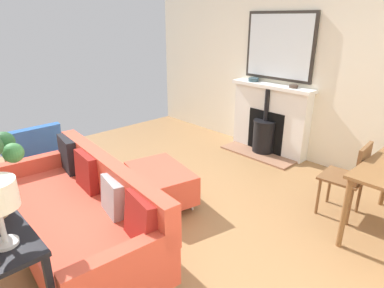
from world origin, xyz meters
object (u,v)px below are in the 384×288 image
armchair_accent (33,149)px  sofa (80,213)px  fireplace (268,123)px  ottoman (161,183)px  mantel_bowl_far (294,86)px  dining_chair_near_fireplace (351,174)px  mantel_bowl_near (253,79)px

armchair_accent → sofa: bearing=83.6°
fireplace → sofa: (3.19, 0.20, -0.12)m
sofa → ottoman: size_ratio=2.37×
mantel_bowl_far → dining_chair_near_fireplace: bearing=54.1°
mantel_bowl_near → sofa: bearing=9.7°
fireplace → dining_chair_near_fireplace: (0.92, 1.65, 0.02)m
dining_chair_near_fireplace → sofa: bearing=-32.5°
mantel_bowl_far → ottoman: size_ratio=0.14×
mantel_bowl_near → armchair_accent: mantel_bowl_near is taller
sofa → ottoman: sofa is taller
ottoman → armchair_accent: bearing=-63.0°
sofa → dining_chair_near_fireplace: dining_chair_near_fireplace is taller
mantel_bowl_far → armchair_accent: 3.60m
ottoman → dining_chair_near_fireplace: 2.02m
fireplace → sofa: fireplace is taller
ottoman → mantel_bowl_far: bearing=173.3°
fireplace → ottoman: fireplace is taller
mantel_bowl_near → sofa: (3.21, 0.55, -0.75)m
mantel_bowl_far → dining_chair_near_fireplace: 1.71m
armchair_accent → ottoman: bearing=117.0°
sofa → armchair_accent: 1.72m
fireplace → mantel_bowl_near: size_ratio=8.38×
ottoman → armchair_accent: size_ratio=1.19×
dining_chair_near_fireplace → fireplace: bearing=-119.3°
fireplace → ottoman: (2.19, 0.09, -0.22)m
ottoman → dining_chair_near_fireplace: bearing=129.1°
armchair_accent → dining_chair_near_fireplace: bearing=123.4°
fireplace → dining_chair_near_fireplace: 1.89m
mantel_bowl_near → sofa: size_ratio=0.07×
mantel_bowl_far → dining_chair_near_fireplace: size_ratio=0.15×
ottoman → mantel_bowl_near: bearing=-168.7°
mantel_bowl_far → sofa: mantel_bowl_far is taller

